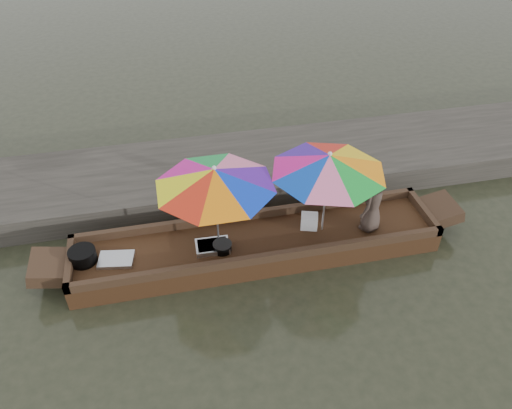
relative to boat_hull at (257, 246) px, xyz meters
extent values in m
plane|color=#25291B|center=(0.00, 0.00, -0.17)|extent=(80.00, 80.00, 0.00)
cube|color=#2D2B26|center=(0.00, 2.20, 0.08)|extent=(22.00, 2.20, 0.50)
cube|color=#3C2612|center=(0.00, 0.00, 0.00)|extent=(6.11, 1.20, 0.35)
cylinder|color=black|center=(-2.80, 0.07, 0.29)|extent=(0.43, 0.43, 0.23)
cube|color=silver|center=(-0.76, -0.08, 0.22)|extent=(0.56, 0.39, 0.09)
cube|color=silver|center=(-2.30, -0.03, 0.21)|extent=(0.60, 0.46, 0.06)
cylinder|color=black|center=(-0.61, -0.16, 0.24)|extent=(0.29, 0.29, 0.14)
cube|color=silver|center=(0.93, 0.10, 0.30)|extent=(0.33, 0.30, 0.26)
imported|color=#41342D|center=(1.93, -0.13, 0.72)|extent=(0.63, 0.61, 1.08)
camera|label=1|loc=(-1.34, -6.03, 5.79)|focal=35.00mm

